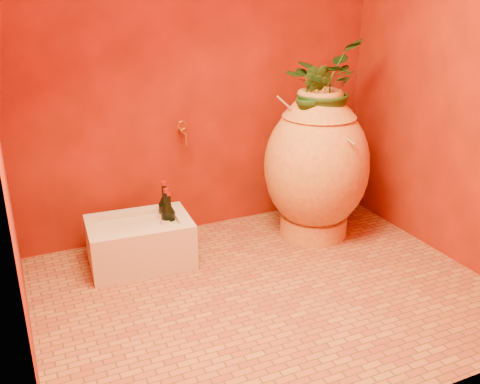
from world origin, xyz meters
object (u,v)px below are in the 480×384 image
amphora (316,165)px  wine_bottle_a (170,222)px  wine_bottle_c (165,215)px  stone_basin (140,243)px  wall_tap (183,131)px  wine_bottle_b (168,221)px

amphora → wine_bottle_a: (-1.03, 0.03, -0.23)m
amphora → wine_bottle_c: bearing=174.2°
stone_basin → wine_bottle_c: bearing=8.8°
stone_basin → wall_tap: size_ratio=4.32×
stone_basin → wall_tap: (0.40, 0.29, 0.59)m
wine_bottle_b → wall_tap: wall_tap is taller
amphora → wall_tap: bearing=155.3°
wine_bottle_a → wine_bottle_c: bearing=91.8°
wine_bottle_b → wall_tap: bearing=55.2°
wine_bottle_c → wall_tap: (0.23, 0.26, 0.45)m
wine_bottle_c → wall_tap: size_ratio=2.33×
stone_basin → wine_bottle_c: (0.18, 0.03, 0.15)m
stone_basin → wine_bottle_c: size_ratio=1.86×
amphora → stone_basin: size_ratio=1.55×
wine_bottle_a → wine_bottle_b: wine_bottle_b is taller
stone_basin → wall_tap: bearing=35.9°
stone_basin → amphora: bearing=-3.7°
wine_bottle_a → wine_bottle_c: size_ratio=0.88×
wine_bottle_c → wine_bottle_a: bearing=-88.2°
wine_bottle_c → stone_basin: bearing=-171.2°
wine_bottle_a → wall_tap: bearing=57.1°
wine_bottle_c → amphora: bearing=-5.8°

